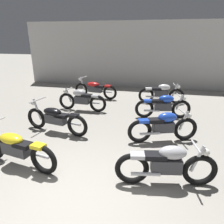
% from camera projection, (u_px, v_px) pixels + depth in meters
% --- Properties ---
extents(ground_plane, '(60.00, 60.00, 0.00)m').
position_uv_depth(ground_plane, '(69.00, 207.00, 3.55)').
color(ground_plane, gray).
extents(back_wall, '(13.07, 0.24, 3.60)m').
position_uv_depth(back_wall, '(136.00, 55.00, 11.61)').
color(back_wall, '#BCBAB7').
rests_on(back_wall, ground).
extents(motorcycle_left_row_0, '(2.15, 0.70, 0.97)m').
position_uv_depth(motorcycle_left_row_0, '(16.00, 148.00, 4.56)').
color(motorcycle_left_row_0, black).
rests_on(motorcycle_left_row_0, ground).
extents(motorcycle_left_row_1, '(2.15, 0.69, 0.97)m').
position_uv_depth(motorcycle_left_row_1, '(55.00, 118.00, 6.21)').
color(motorcycle_left_row_1, black).
rests_on(motorcycle_left_row_1, ground).
extents(motorcycle_left_row_2, '(1.97, 0.48, 0.88)m').
position_uv_depth(motorcycle_left_row_2, '(82.00, 99.00, 8.07)').
color(motorcycle_left_row_2, black).
rests_on(motorcycle_left_row_2, ground).
extents(motorcycle_left_row_3, '(2.16, 0.68, 0.97)m').
position_uv_depth(motorcycle_left_row_3, '(95.00, 89.00, 9.78)').
color(motorcycle_left_row_3, black).
rests_on(motorcycle_left_row_3, ground).
extents(motorcycle_right_row_0, '(1.96, 0.62, 0.88)m').
position_uv_depth(motorcycle_right_row_0, '(167.00, 164.00, 3.95)').
color(motorcycle_right_row_0, black).
rests_on(motorcycle_right_row_0, ground).
extents(motorcycle_right_row_1, '(1.90, 0.78, 0.88)m').
position_uv_depth(motorcycle_right_row_1, '(164.00, 126.00, 5.64)').
color(motorcycle_right_row_1, black).
rests_on(motorcycle_right_row_1, ground).
extents(motorcycle_right_row_2, '(1.96, 0.62, 0.88)m').
position_uv_depth(motorcycle_right_row_2, '(163.00, 106.00, 7.32)').
color(motorcycle_right_row_2, black).
rests_on(motorcycle_right_row_2, ground).
extents(motorcycle_right_row_3, '(1.97, 0.54, 0.88)m').
position_uv_depth(motorcycle_right_row_3, '(162.00, 93.00, 9.00)').
color(motorcycle_right_row_3, black).
rests_on(motorcycle_right_row_3, ground).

